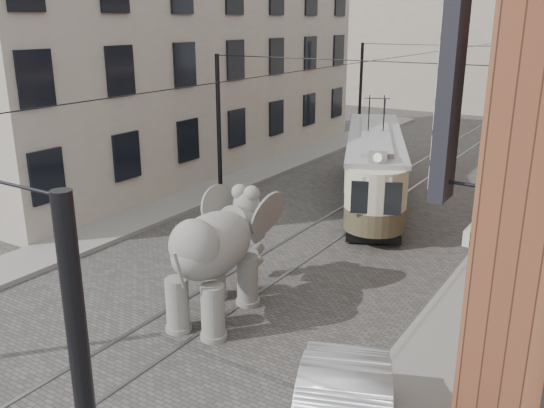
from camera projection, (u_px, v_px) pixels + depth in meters
The scene contains 9 objects.
ground at pixel (249, 280), 17.08m from camera, with size 120.00×120.00×0.00m, color #464340.
tram_rails at pixel (249, 279), 17.08m from camera, with size 1.54×80.00×0.02m, color slate, non-canonical shape.
sidewalk_right at pixel (454, 334), 13.99m from camera, with size 2.00×60.00×0.15m, color slate.
sidewalk_left at pixel (96, 235), 20.38m from camera, with size 2.00×60.00×0.15m, color slate.
stucco_building at pixel (181, 67), 29.24m from camera, with size 7.00×24.00×10.00m, color gray.
distant_block at pixel (529, 23), 47.14m from camera, with size 28.00×10.00×14.00m, color gray.
catenary at pixel (325, 148), 20.30m from camera, with size 11.00×30.20×6.00m, color black, non-canonical shape.
tram at pixel (375, 150), 24.06m from camera, with size 2.24×10.84×4.30m, color #BFBC9B, non-canonical shape.
elephant at pixel (213, 261), 14.53m from camera, with size 2.73×4.96×3.04m, color slate, non-canonical shape.
Camera 1 is at (8.95, -12.81, 7.28)m, focal length 38.48 mm.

